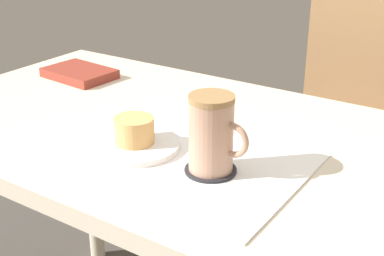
{
  "coord_description": "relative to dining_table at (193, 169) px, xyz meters",
  "views": [
    {
      "loc": [
        0.55,
        -0.83,
        1.18
      ],
      "look_at": [
        0.05,
        -0.08,
        0.79
      ],
      "focal_mm": 50.0,
      "sensor_mm": 36.0,
      "label": 1
    }
  ],
  "objects": [
    {
      "name": "dining_table",
      "position": [
        0.0,
        0.0,
        0.0
      ],
      "size": [
        1.31,
        0.69,
        0.74
      ],
      "color": "beige",
      "rests_on": "ground_plane"
    },
    {
      "name": "wooden_chair",
      "position": [
        0.14,
        0.66,
        -0.13
      ],
      "size": [
        0.44,
        0.44,
        0.95
      ],
      "rotation": [
        0.0,
        0.0,
        3.19
      ],
      "color": "#997047",
      "rests_on": "ground_plane"
    },
    {
      "name": "placemat",
      "position": [
        0.05,
        -0.12,
        0.09
      ],
      "size": [
        0.45,
        0.34,
        0.0
      ],
      "primitive_type": "cube",
      "color": "white",
      "rests_on": "dining_table"
    },
    {
      "name": "pastry_plate",
      "position": [
        -0.05,
        -0.13,
        0.09
      ],
      "size": [
        0.17,
        0.17,
        0.01
      ],
      "primitive_type": "cylinder",
      "color": "white",
      "rests_on": "placemat"
    },
    {
      "name": "pastry",
      "position": [
        -0.05,
        -0.13,
        0.12
      ],
      "size": [
        0.08,
        0.08,
        0.05
      ],
      "primitive_type": "cylinder",
      "color": "#E0A860",
      "rests_on": "pastry_plate"
    },
    {
      "name": "coffee_coaster",
      "position": [
        0.12,
        -0.13,
        0.09
      ],
      "size": [
        0.09,
        0.09,
        0.0
      ],
      "primitive_type": "cylinder",
      "color": "#232328",
      "rests_on": "placemat"
    },
    {
      "name": "coffee_mug",
      "position": [
        0.12,
        -0.13,
        0.16
      ],
      "size": [
        0.11,
        0.08,
        0.14
      ],
      "color": "tan",
      "rests_on": "coffee_coaster"
    },
    {
      "name": "small_book",
      "position": [
        -0.45,
        0.14,
        0.1
      ],
      "size": [
        0.19,
        0.14,
        0.02
      ],
      "primitive_type": "cube",
      "rotation": [
        0.0,
        0.0,
        -0.09
      ],
      "color": "maroon",
      "rests_on": "dining_table"
    }
  ]
}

